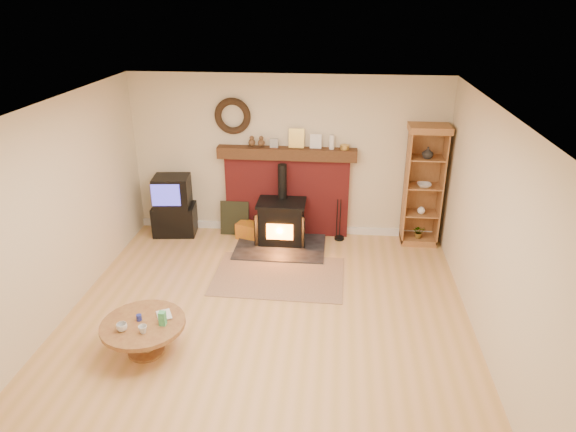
# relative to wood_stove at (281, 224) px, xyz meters

# --- Properties ---
(ground) EXTENTS (5.50, 5.50, 0.00)m
(ground) POSITION_rel_wood_stove_xyz_m (0.05, -2.27, -0.34)
(ground) COLOR tan
(ground) RESTS_ON ground
(room_shell) EXTENTS (5.02, 5.52, 2.61)m
(room_shell) POSITION_rel_wood_stove_xyz_m (0.03, -2.18, 1.37)
(room_shell) COLOR beige
(room_shell) RESTS_ON ground
(chimney_breast) EXTENTS (2.20, 0.22, 1.78)m
(chimney_breast) POSITION_rel_wood_stove_xyz_m (0.05, 0.40, 0.46)
(chimney_breast) COLOR maroon
(chimney_breast) RESTS_ON ground
(wood_stove) EXTENTS (1.40, 1.00, 1.27)m
(wood_stove) POSITION_rel_wood_stove_xyz_m (0.00, 0.00, 0.00)
(wood_stove) COLOR black
(wood_stove) RESTS_ON ground
(area_rug) EXTENTS (1.85, 1.28, 0.01)m
(area_rug) POSITION_rel_wood_stove_xyz_m (0.08, -1.06, -0.34)
(area_rug) COLOR brown
(area_rug) RESTS_ON ground
(tv_unit) EXTENTS (0.73, 0.55, 1.00)m
(tv_unit) POSITION_rel_wood_stove_xyz_m (-1.80, 0.20, 0.14)
(tv_unit) COLOR black
(tv_unit) RESTS_ON ground
(curio_cabinet) EXTENTS (0.62, 0.44, 1.92)m
(curio_cabinet) POSITION_rel_wood_stove_xyz_m (2.19, 0.28, 0.62)
(curio_cabinet) COLOR brown
(curio_cabinet) RESTS_ON ground
(firelog_box) EXTENTS (0.48, 0.38, 0.26)m
(firelog_box) POSITION_rel_wood_stove_xyz_m (-0.53, 0.13, -0.21)
(firelog_box) COLOR #C09C08
(firelog_box) RESTS_ON ground
(leaning_painting) EXTENTS (0.47, 0.13, 0.56)m
(leaning_painting) POSITION_rel_wood_stove_xyz_m (-0.81, 0.28, -0.06)
(leaning_painting) COLOR black
(leaning_painting) RESTS_ON ground
(fire_tools) EXTENTS (0.16, 0.16, 0.70)m
(fire_tools) POSITION_rel_wood_stove_xyz_m (0.92, 0.23, -0.24)
(fire_tools) COLOR black
(fire_tools) RESTS_ON ground
(coffee_table) EXTENTS (0.92, 0.92, 0.55)m
(coffee_table) POSITION_rel_wood_stove_xyz_m (-1.20, -2.88, -0.02)
(coffee_table) COLOR brown
(coffee_table) RESTS_ON ground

